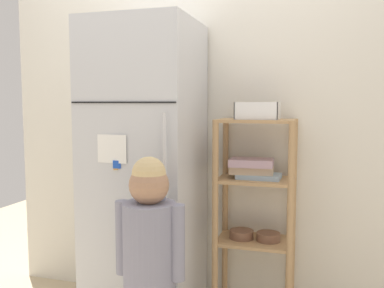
% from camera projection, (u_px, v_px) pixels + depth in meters
% --- Properties ---
extents(kitchen_wall_back, '(2.60, 0.03, 2.28)m').
position_uv_depth(kitchen_wall_back, '(192.00, 130.00, 2.72)').
color(kitchen_wall_back, silver).
rests_on(kitchen_wall_back, ground).
extents(refrigerator, '(0.61, 0.63, 1.78)m').
position_uv_depth(refrigerator, '(146.00, 174.00, 2.49)').
color(refrigerator, silver).
rests_on(refrigerator, ground).
extents(child_standing, '(0.34, 0.25, 1.07)m').
position_uv_depth(child_standing, '(150.00, 246.00, 1.96)').
color(child_standing, '#38393A').
rests_on(child_standing, ground).
extents(pantry_shelf_unit, '(0.46, 0.31, 1.22)m').
position_uv_depth(pantry_shelf_unit, '(255.00, 196.00, 2.46)').
color(pantry_shelf_unit, tan).
rests_on(pantry_shelf_unit, ground).
extents(fruit_bin, '(0.24, 0.19, 0.10)m').
position_uv_depth(fruit_bin, '(258.00, 112.00, 2.39)').
color(fruit_bin, white).
rests_on(fruit_bin, pantry_shelf_unit).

